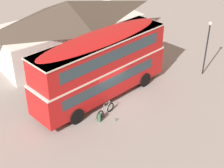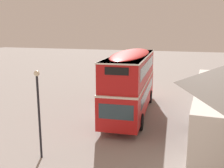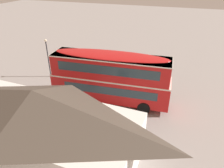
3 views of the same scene
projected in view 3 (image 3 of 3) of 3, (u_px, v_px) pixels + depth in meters
The scene contains 7 objects.
ground_plane at pixel (114, 96), 21.03m from camera, with size 120.00×120.00×0.00m, color gray.
double_decker_bus at pixel (110, 76), 19.03m from camera, with size 10.82×3.29×4.79m.
touring_bicycle at pixel (129, 90), 21.40m from camera, with size 1.75×0.70×1.03m.
backpack_on_ground at pixel (136, 90), 21.41m from camera, with size 0.37×0.35×0.59m.
water_bottle_green_metal at pixel (130, 88), 22.32m from camera, with size 0.07×0.07×0.26m.
pub_building at pixel (38, 122), 13.54m from camera, with size 13.44×6.55×4.82m.
street_lamp at pixel (48, 54), 23.58m from camera, with size 0.28×0.28×4.47m.
Camera 3 is at (-5.74, 16.99, 11.04)m, focal length 34.10 mm.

